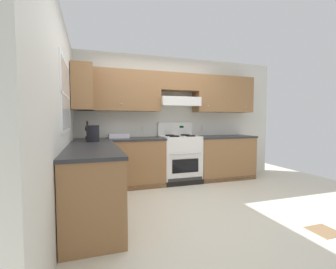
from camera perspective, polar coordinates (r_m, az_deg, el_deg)
ground_plane at (r=3.58m, az=3.62°, el=-16.89°), size 7.04×7.04×0.00m
floor_accent_tile at (r=3.34m, az=33.78°, el=-18.95°), size 0.30×0.30×0.01m
wall_back at (r=4.93m, az=1.50°, el=6.23°), size 4.68×0.57×2.55m
wall_left at (r=3.36m, az=-24.12°, el=4.86°), size 0.47×4.00×2.55m
counter_back_run at (r=4.66m, az=0.36°, el=-6.31°), size 3.60×0.65×0.91m
counter_left_run at (r=3.21m, az=-17.82°, el=-11.02°), size 0.63×1.91×0.91m
stove at (r=4.74m, az=2.91°, el=-5.81°), size 0.76×0.62×1.20m
wine_bottle at (r=4.37m, az=-19.05°, el=0.62°), size 0.08×0.08×0.32m
bowl at (r=4.51m, az=-11.94°, el=-0.52°), size 0.37×0.27×0.07m
bucket at (r=3.85m, az=-17.86°, el=0.34°), size 0.21×0.21×0.26m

